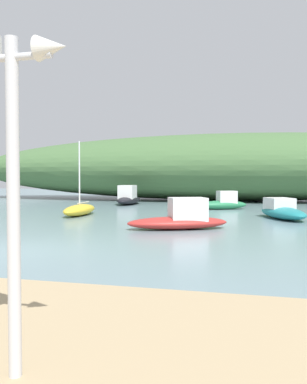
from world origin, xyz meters
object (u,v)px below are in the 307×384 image
at_px(sailboat_mid_channel, 80,210).
at_px(motorboat_far_left, 128,198).
at_px(motorboat_inner_mooring, 282,211).
at_px(motorboat_far_right, 223,203).
at_px(motorboat_west_reach, 181,218).

xyz_separation_m(sailboat_mid_channel, motorboat_far_left, (-0.11, 9.29, 0.21)).
relative_size(sailboat_mid_channel, motorboat_far_left, 0.95).
relative_size(motorboat_inner_mooring, motorboat_far_left, 1.05).
distance_m(motorboat_inner_mooring, motorboat_far_left, 13.66).
bearing_deg(sailboat_mid_channel, motorboat_far_left, 90.69).
height_order(motorboat_inner_mooring, motorboat_far_left, motorboat_far_left).
relative_size(sailboat_mid_channel, motorboat_far_right, 1.16).
bearing_deg(motorboat_far_right, motorboat_west_reach, -95.09).
height_order(sailboat_mid_channel, motorboat_west_reach, sailboat_mid_channel).
distance_m(sailboat_mid_channel, motorboat_far_left, 9.29).
relative_size(sailboat_mid_channel, motorboat_west_reach, 0.95).
height_order(motorboat_far_right, motorboat_far_left, motorboat_far_left).
distance_m(sailboat_mid_channel, motorboat_west_reach, 7.79).
distance_m(motorboat_west_reach, motorboat_far_right, 10.69).
relative_size(motorboat_west_reach, motorboat_far_left, 1.00).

